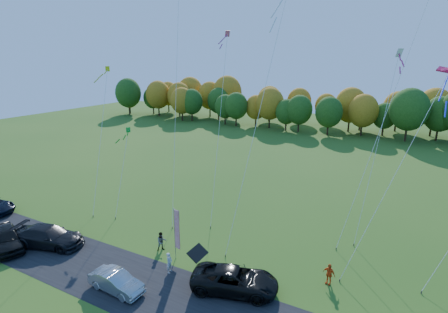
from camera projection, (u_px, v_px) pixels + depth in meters
The scene contains 19 objects.
ground at pixel (187, 262), 27.10m from camera, with size 160.00×160.00×0.00m, color #265215.
asphalt_strip at pixel (154, 291), 23.71m from camera, with size 90.00×6.00×0.01m, color black.
tree_line at pixel (334, 133), 73.68m from camera, with size 116.00×12.00×10.00m, color #1E4711, non-canonical shape.
black_suv at pixel (235, 280), 23.52m from camera, with size 2.71×5.87×1.63m, color black.
silver_sedan at pixel (116, 282), 23.55m from camera, with size 1.44×4.12×1.36m, color #A3A4A8.
dark_truck_a at pixel (49, 236), 29.22m from camera, with size 2.40×5.91×1.72m, color black.
dark_truck_b at pixel (6, 238), 28.81m from camera, with size 2.09×5.20×1.77m, color black.
person_tailgate_a at pixel (169, 263), 25.55m from camera, with size 0.57×0.38×1.58m, color silver.
person_tailgate_b at pixel (161, 241), 28.52m from camera, with size 0.77×0.60×1.59m, color gray.
person_east at pixel (329, 274), 24.23m from camera, with size 0.91×0.38×1.56m, color #D94C14.
feather_flag at pixel (177, 229), 26.72m from camera, with size 0.56×0.16×4.30m.
kite_delta_blue at pixel (176, 75), 33.55m from camera, with size 6.17×10.33×28.31m.
kite_parafoil_orange at pixel (409, 53), 28.22m from camera, with size 8.30×12.79×31.64m.
kite_delta_red at pixel (260, 107), 28.71m from camera, with size 2.60×10.52×22.30m.
kite_parafoil_rainbow at pixel (395, 175), 24.33m from camera, with size 6.53×7.10×15.00m.
kite_diamond_yellow at pixel (101, 138), 36.68m from camera, with size 4.39×7.80×14.67m.
kite_diamond_green at pixel (122, 172), 34.95m from camera, with size 1.58×4.27×8.72m.
kite_diamond_white at pixel (377, 146), 29.62m from camera, with size 1.93×6.97×16.41m.
kite_diamond_pink at pixel (219, 127), 33.31m from camera, with size 2.35×7.25×18.13m.
Camera 1 is at (13.84, -19.65, 15.21)m, focal length 28.00 mm.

